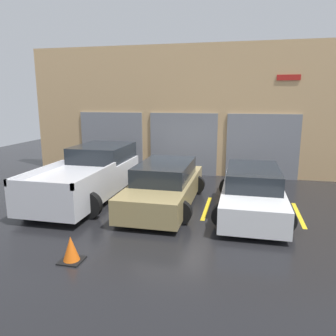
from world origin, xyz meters
The scene contains 10 objects.
ground_plane centered at (0.00, 0.00, 0.00)m, with size 28.00×28.00×0.00m, color black.
shophouse_building centered at (-0.01, 3.29, 2.72)m, with size 14.50×0.68×5.55m.
pickup_truck centered at (-2.68, -1.13, 0.78)m, with size 2.52×5.21×1.64m.
sedan_white centered at (2.68, -1.37, 0.62)m, with size 2.14×4.64×1.32m.
sedan_side centered at (0.00, -1.37, 0.64)m, with size 2.21×4.71×1.36m.
parking_stripe_far_left centered at (-4.03, -1.40, 0.00)m, with size 0.12×2.20×0.01m, color gold.
parking_stripe_left centered at (-1.34, -1.40, 0.00)m, with size 0.12×2.20×0.01m, color gold.
parking_stripe_centre centered at (1.34, -1.40, 0.00)m, with size 0.12×2.20×0.01m, color gold.
parking_stripe_right centered at (4.03, -1.40, 0.00)m, with size 0.12×2.20×0.01m, color gold.
traffic_cone centered at (-1.04, -5.40, 0.25)m, with size 0.47×0.47×0.55m.
Camera 1 is at (2.32, -11.07, 3.34)m, focal length 35.00 mm.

